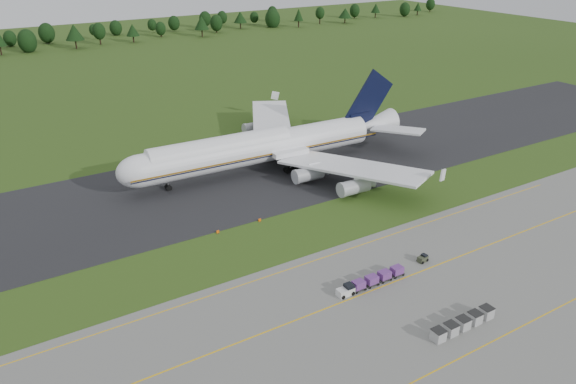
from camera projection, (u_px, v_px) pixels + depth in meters
ground at (286, 236)px, 103.21m from camera, size 600.00×600.00×0.00m
apron at (416, 338)px, 76.92m from camera, size 300.00×52.00×0.06m
taxiway at (220, 183)px, 124.83m from camera, size 300.00×40.00×0.08m
apron_markings at (382, 312)px, 82.33m from camera, size 300.00×30.20×0.01m
tree_line at (6, 39)px, 261.48m from camera, size 526.36×23.13×11.61m
aircraft at (265, 146)px, 129.95m from camera, size 72.45×70.87×20.42m
baggage_train at (370, 281)px, 88.16m from camera, size 12.79×1.64×1.57m
utility_cart at (423, 259)px, 94.79m from camera, size 1.90×1.29×0.98m
uld_row at (463, 323)px, 78.50m from camera, size 11.33×1.73×1.71m
edge_markers at (239, 226)px, 106.11m from camera, size 9.40×0.30×0.60m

